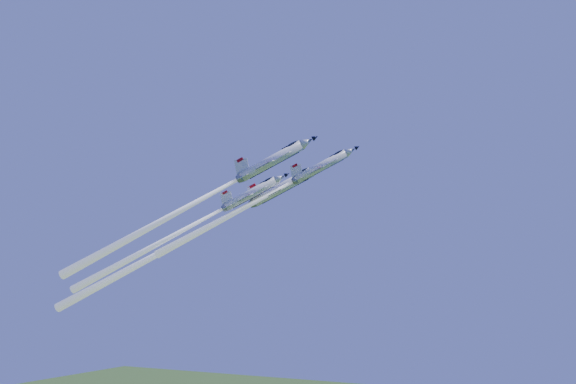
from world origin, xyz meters
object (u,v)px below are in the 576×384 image
at_px(jet_left, 194,235).
at_px(jet_slot, 184,230).
at_px(jet_lead, 261,199).
at_px(jet_right, 192,204).

height_order(jet_left, jet_slot, jet_left).
xyz_separation_m(jet_lead, jet_slot, (-15.08, -3.99, -5.71)).
relative_size(jet_left, jet_slot, 1.27).
relative_size(jet_right, jet_slot, 1.09).
xyz_separation_m(jet_left, jet_right, (8.48, -12.68, 4.34)).
bearing_deg(jet_lead, jet_left, -113.22).
distance_m(jet_right, jet_slot, 11.52).
relative_size(jet_left, jet_right, 1.17).
relative_size(jet_lead, jet_slot, 0.91).
xyz_separation_m(jet_lead, jet_right, (-7.50, -11.78, -1.90)).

